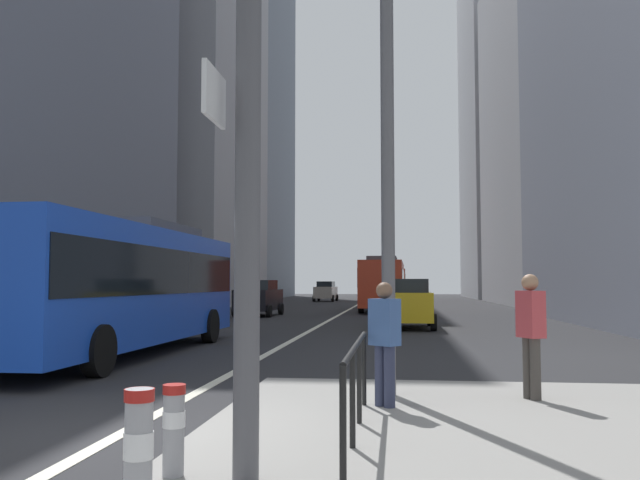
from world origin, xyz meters
name	(u,v)px	position (x,y,z in m)	size (l,w,h in m)	color
ground_plane	(319,326)	(0.00, 20.00, 0.00)	(160.00, 160.00, 0.00)	#28282B
lane_centre_line	(340,315)	(0.00, 30.00, 0.01)	(0.20, 80.00, 0.01)	beige
office_tower_left_mid	(165,39)	(-16.00, 45.04, 22.25)	(13.96, 18.40, 44.50)	#9E9EA3
office_tower_left_far	(239,83)	(-16.00, 70.77, 26.37)	(10.33, 24.46, 52.75)	slate
office_tower_right_mid	(556,122)	(17.00, 50.84, 15.69)	(10.16, 23.40, 31.38)	#9E9EA3
office_tower_right_far	(508,90)	(17.00, 74.93, 25.55)	(10.32, 19.60, 51.10)	#9E9EA3
city_bus_blue_oncoming	(122,281)	(-3.55, 8.38, 1.84)	(2.78, 11.39, 3.40)	blue
city_bus_red_receding	(384,282)	(2.37, 35.82, 1.84)	(2.87, 11.78, 3.40)	red
city_bus_red_distant	(392,282)	(2.74, 59.44, 1.84)	(2.75, 11.75, 3.40)	red
car_oncoming_mid	(326,291)	(-3.74, 57.15, 0.99)	(2.20, 4.22, 1.94)	#B2A899
car_receding_near	(399,293)	(3.35, 46.44, 0.99)	(2.12, 4.36, 1.94)	silver
car_receding_far	(408,303)	(3.67, 19.13, 0.99)	(2.05, 4.42, 1.94)	gold
car_oncoming_far	(259,298)	(-4.25, 28.11, 0.99)	(2.16, 4.49, 1.94)	black
traffic_signal_gantry	(15,23)	(-0.16, -1.89, 4.13)	(6.42, 0.65, 6.00)	#515156
street_lamp_post	(387,51)	(3.12, 2.46, 5.28)	(5.50, 0.32, 8.00)	#56565B
bollard_left	(138,455)	(1.59, -3.18, 0.67)	(0.20, 0.20, 0.95)	#99999E
bollard_right	(174,424)	(1.35, -1.82, 0.58)	(0.20, 0.20, 0.77)	#99999E
pedestrian_railing	(356,369)	(2.80, -0.11, 0.85)	(0.06, 3.54, 0.98)	black
pedestrian_walking	(531,329)	(5.13, 2.34, 1.13)	(0.38, 0.45, 1.76)	#423D38
pedestrian_far	(385,337)	(3.08, 1.54, 1.06)	(0.44, 0.43, 1.64)	#2D334C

